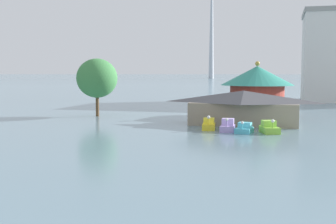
{
  "coord_description": "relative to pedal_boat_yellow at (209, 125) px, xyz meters",
  "views": [
    {
      "loc": [
        11.86,
        -9.9,
        6.72
      ],
      "look_at": [
        2.7,
        24.92,
        3.32
      ],
      "focal_mm": 46.2,
      "sensor_mm": 36.0,
      "label": 1
    }
  ],
  "objects": [
    {
      "name": "pedal_boat_yellow",
      "position": [
        0.0,
        0.0,
        0.0
      ],
      "size": [
        1.8,
        2.9,
        1.74
      ],
      "rotation": [
        0.0,
        0.0,
        -1.44
      ],
      "color": "yellow",
      "rests_on": "ground"
    },
    {
      "name": "pedal_boat_cyan",
      "position": [
        4.22,
        -1.76,
        -0.08
      ],
      "size": [
        1.94,
        2.65,
        1.39
      ],
      "rotation": [
        0.0,
        0.0,
        -1.71
      ],
      "color": "#4CB7CC",
      "rests_on": "ground"
    },
    {
      "name": "green_roof_pavilion",
      "position": [
        4.53,
        16.25,
        3.79
      ],
      "size": [
        10.8,
        10.8,
        8.2
      ],
      "color": "#993328",
      "rests_on": "ground"
    },
    {
      "name": "boathouse",
      "position": [
        3.5,
        5.33,
        1.74
      ],
      "size": [
        14.32,
        5.85,
        4.32
      ],
      "color": "gray",
      "rests_on": "ground"
    },
    {
      "name": "distant_broadcast_tower",
      "position": [
        -56.26,
        354.88,
        67.92
      ],
      "size": [
        6.61,
        6.61,
        156.75
      ],
      "color": "#B7BCC6",
      "rests_on": "ground"
    },
    {
      "name": "shoreline_tree_tall_left",
      "position": [
        -18.58,
        10.4,
        5.16
      ],
      "size": [
        6.08,
        6.08,
        8.62
      ],
      "color": "brown",
      "rests_on": "ground"
    },
    {
      "name": "pedal_boat_lavender",
      "position": [
        2.29,
        -0.97,
        0.03
      ],
      "size": [
        1.65,
        2.63,
        1.59
      ],
      "rotation": [
        0.0,
        0.0,
        -1.54
      ],
      "color": "#B299D8",
      "rests_on": "ground"
    },
    {
      "name": "pedal_boat_lime",
      "position": [
        6.87,
        -1.22,
        0.01
      ],
      "size": [
        2.44,
        3.14,
        1.64
      ],
      "rotation": [
        0.0,
        0.0,
        -1.26
      ],
      "color": "#8CCC3F",
      "rests_on": "ground"
    }
  ]
}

